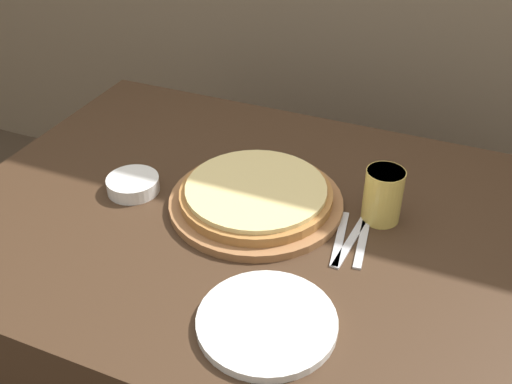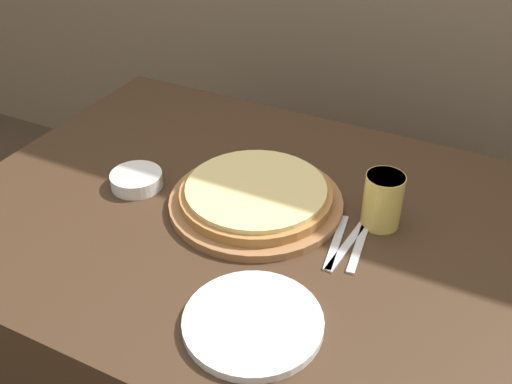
# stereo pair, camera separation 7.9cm
# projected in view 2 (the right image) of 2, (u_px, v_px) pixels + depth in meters

# --- Properties ---
(dining_table) EXTENTS (1.53, 1.04, 0.74)m
(dining_table) POSITION_uv_depth(u_px,v_px,m) (273.00, 331.00, 1.60)
(dining_table) COLOR #3D2819
(dining_table) RESTS_ON ground_plane
(pizza_on_board) EXTENTS (0.41, 0.41, 0.06)m
(pizza_on_board) POSITION_uv_depth(u_px,v_px,m) (256.00, 197.00, 1.42)
(pizza_on_board) COLOR #99663D
(pizza_on_board) RESTS_ON dining_table
(beer_glass) EXTENTS (0.09, 0.09, 0.13)m
(beer_glass) POSITION_uv_depth(u_px,v_px,m) (383.00, 198.00, 1.34)
(beer_glass) COLOR #E5C65B
(beer_glass) RESTS_ON dining_table
(dinner_plate) EXTENTS (0.27, 0.27, 0.02)m
(dinner_plate) POSITION_uv_depth(u_px,v_px,m) (253.00, 322.00, 1.12)
(dinner_plate) COLOR white
(dinner_plate) RESTS_ON dining_table
(side_bowl) EXTENTS (0.13, 0.13, 0.04)m
(side_bowl) POSITION_uv_depth(u_px,v_px,m) (137.00, 180.00, 1.49)
(side_bowl) COLOR white
(side_bowl) RESTS_ON dining_table
(fork) EXTENTS (0.05, 0.19, 0.00)m
(fork) POSITION_uv_depth(u_px,v_px,m) (336.00, 242.00, 1.32)
(fork) COLOR silver
(fork) RESTS_ON dining_table
(dinner_knife) EXTENTS (0.03, 0.19, 0.00)m
(dinner_knife) POSITION_uv_depth(u_px,v_px,m) (347.00, 245.00, 1.31)
(dinner_knife) COLOR silver
(dinner_knife) RESTS_ON dining_table
(spoon) EXTENTS (0.04, 0.17, 0.00)m
(spoon) POSITION_uv_depth(u_px,v_px,m) (358.00, 249.00, 1.30)
(spoon) COLOR silver
(spoon) RESTS_ON dining_table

